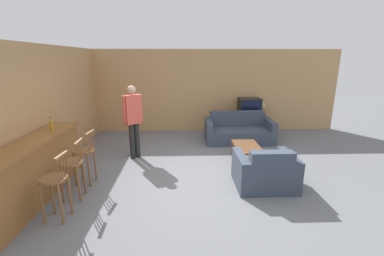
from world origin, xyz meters
The scene contains 15 objects.
ground_plane centered at (0.00, 0.00, 0.00)m, with size 24.00×24.00×0.00m, color slate.
wall_back centered at (0.00, 3.71, 1.30)m, with size 9.40×0.08×2.60m.
wall_left centered at (-3.12, 1.35, 1.30)m, with size 0.08×8.71×2.60m.
bar_counter centered at (-2.78, -0.56, 0.51)m, with size 0.55×2.69×1.02m.
bar_chair_near centered at (-2.14, -1.15, 0.57)m, with size 0.40×0.40×1.03m.
bar_chair_mid centered at (-2.14, -0.55, 0.57)m, with size 0.40×0.40×1.03m.
bar_chair_far centered at (-2.14, -0.01, 0.57)m, with size 0.42×0.42×1.03m.
couch_far centered at (1.30, 2.48, 0.29)m, with size 1.91×0.94×0.82m.
armchair_near centered at (1.22, -0.26, 0.29)m, with size 1.07×0.89×0.80m.
coffee_table centered at (1.18, 0.97, 0.32)m, with size 0.56×0.98×0.37m.
tv_unit centered at (1.80, 3.36, 0.28)m, with size 1.09×0.44×0.55m.
tv centered at (1.80, 3.36, 0.83)m, with size 0.68×0.48×0.56m.
bottle centered at (-2.77, 0.18, 1.13)m, with size 0.07×0.07×0.24m.
table_lamp centered at (2.19, 3.36, 0.95)m, with size 0.28×0.28×0.53m.
person_by_window centered at (-1.45, 1.27, 0.99)m, with size 0.40×0.38×1.73m.
Camera 1 is at (-0.28, -4.57, 2.32)m, focal length 24.00 mm.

